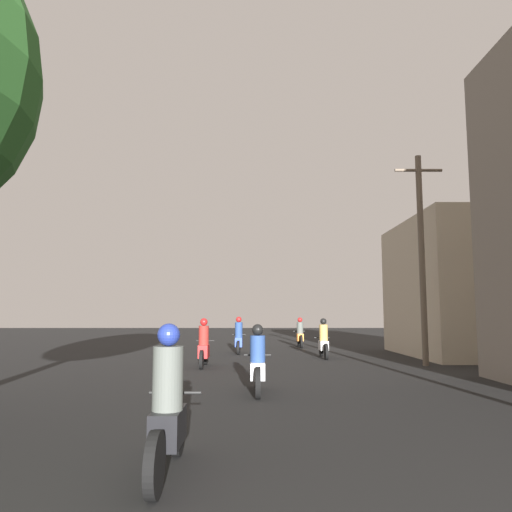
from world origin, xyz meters
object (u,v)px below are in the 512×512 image
object	(u,v)px
motorcycle_black	(168,413)
building_right_far	(464,288)
motorcycle_red	(204,347)
motorcycle_orange	(300,335)
utility_pole_far	(422,253)
motorcycle_white	(323,342)
motorcycle_silver	(258,365)
motorcycle_blue	(239,339)

from	to	relation	value
motorcycle_black	building_right_far	size ratio (longest dim) A/B	0.28
motorcycle_red	motorcycle_orange	bearing A→B (deg)	62.42
motorcycle_orange	utility_pole_far	bearing A→B (deg)	-76.28
motorcycle_white	utility_pole_far	size ratio (longest dim) A/B	0.28
motorcycle_red	motorcycle_white	distance (m)	5.30
motorcycle_black	motorcycle_orange	xyz separation A→B (m)	(3.26, 20.00, -0.03)
motorcycle_orange	motorcycle_white	bearing A→B (deg)	-93.25
motorcycle_black	motorcycle_orange	world-z (taller)	motorcycle_black
motorcycle_black	motorcycle_red	bearing A→B (deg)	92.89
utility_pole_far	motorcycle_orange	bearing A→B (deg)	109.95
motorcycle_white	motorcycle_orange	bearing A→B (deg)	96.70
motorcycle_orange	motorcycle_silver	bearing A→B (deg)	-105.02
motorcycle_black	motorcycle_white	distance (m)	14.28
motorcycle_red	building_right_far	distance (m)	11.16
motorcycle_black	utility_pole_far	size ratio (longest dim) A/B	0.29
motorcycle_silver	motorcycle_red	xyz separation A→B (m)	(-1.67, 5.33, 0.03)
motorcycle_silver	motorcycle_black	bearing A→B (deg)	-101.65
motorcycle_orange	motorcycle_black	bearing A→B (deg)	-105.48
motorcycle_red	building_right_far	bearing A→B (deg)	17.58
motorcycle_silver	building_right_far	distance (m)	12.90
motorcycle_orange	building_right_far	bearing A→B (deg)	-46.04
motorcycle_black	motorcycle_silver	distance (m)	5.43
motorcycle_orange	motorcycle_blue	bearing A→B (deg)	-133.19
building_right_far	motorcycle_black	bearing A→B (deg)	-122.54
building_right_far	motorcycle_white	bearing A→B (deg)	-170.29
motorcycle_black	motorcycle_silver	world-z (taller)	motorcycle_black
motorcycle_blue	motorcycle_orange	size ratio (longest dim) A/B	0.93
motorcycle_blue	utility_pole_far	xyz separation A→B (m)	(6.23, -5.01, 3.05)
motorcycle_white	building_right_far	size ratio (longest dim) A/B	0.27
motorcycle_white	motorcycle_silver	bearing A→B (deg)	-103.24
motorcycle_black	motorcycle_red	distance (m)	10.69
motorcycle_black	motorcycle_red	xyz separation A→B (m)	(-0.68, 10.67, -0.02)
motorcycle_silver	motorcycle_red	bearing A→B (deg)	106.24
motorcycle_black	motorcycle_silver	xyz separation A→B (m)	(0.99, 5.34, -0.05)
motorcycle_silver	motorcycle_red	size ratio (longest dim) A/B	1.02
motorcycle_white	building_right_far	xyz separation A→B (m)	(5.89, 1.01, 2.12)
building_right_far	utility_pole_far	distance (m)	4.90
motorcycle_black	motorcycle_red	world-z (taller)	motorcycle_black
motorcycle_white	utility_pole_far	world-z (taller)	utility_pole_far
motorcycle_silver	motorcycle_white	size ratio (longest dim) A/B	1.01
motorcycle_red	motorcycle_blue	bearing A→B (deg)	75.19
building_right_far	motorcycle_silver	bearing A→B (deg)	-131.76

